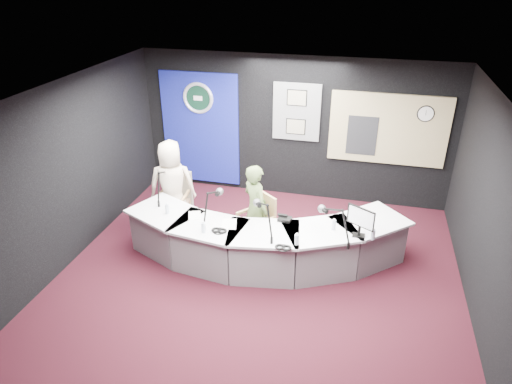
% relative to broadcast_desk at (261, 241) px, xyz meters
% --- Properties ---
extents(ground, '(6.00, 6.00, 0.00)m').
position_rel_broadcast_desk_xyz_m(ground, '(0.05, -0.55, -0.38)').
color(ground, black).
rests_on(ground, ground).
extents(ceiling, '(6.00, 6.00, 0.02)m').
position_rel_broadcast_desk_xyz_m(ceiling, '(0.05, -0.55, 2.42)').
color(ceiling, silver).
rests_on(ceiling, ground).
extents(wall_back, '(6.00, 0.02, 2.80)m').
position_rel_broadcast_desk_xyz_m(wall_back, '(0.05, 2.45, 1.02)').
color(wall_back, black).
rests_on(wall_back, ground).
extents(wall_front, '(6.00, 0.02, 2.80)m').
position_rel_broadcast_desk_xyz_m(wall_front, '(0.05, -3.55, 1.02)').
color(wall_front, black).
rests_on(wall_front, ground).
extents(wall_left, '(0.02, 6.00, 2.80)m').
position_rel_broadcast_desk_xyz_m(wall_left, '(-2.95, -0.55, 1.02)').
color(wall_left, black).
rests_on(wall_left, ground).
extents(wall_right, '(0.02, 6.00, 2.80)m').
position_rel_broadcast_desk_xyz_m(wall_right, '(3.05, -0.55, 1.02)').
color(wall_right, black).
rests_on(wall_right, ground).
extents(broadcast_desk, '(4.50, 1.90, 0.75)m').
position_rel_broadcast_desk_xyz_m(broadcast_desk, '(0.00, 0.00, 0.00)').
color(broadcast_desk, silver).
rests_on(broadcast_desk, ground).
extents(backdrop_panel, '(1.60, 0.05, 2.30)m').
position_rel_broadcast_desk_xyz_m(backdrop_panel, '(-1.85, 2.42, 0.88)').
color(backdrop_panel, navy).
rests_on(backdrop_panel, wall_back).
extents(agency_seal, '(0.63, 0.07, 0.63)m').
position_rel_broadcast_desk_xyz_m(agency_seal, '(-1.85, 2.38, 1.52)').
color(agency_seal, silver).
rests_on(agency_seal, backdrop_panel).
extents(seal_center, '(0.48, 0.01, 0.48)m').
position_rel_broadcast_desk_xyz_m(seal_center, '(-1.85, 2.38, 1.52)').
color(seal_center, black).
rests_on(seal_center, backdrop_panel).
extents(pinboard, '(0.90, 0.04, 1.10)m').
position_rel_broadcast_desk_xyz_m(pinboard, '(0.10, 2.42, 1.38)').
color(pinboard, slate).
rests_on(pinboard, wall_back).
extents(framed_photo_upper, '(0.34, 0.02, 0.27)m').
position_rel_broadcast_desk_xyz_m(framed_photo_upper, '(0.10, 2.39, 1.65)').
color(framed_photo_upper, gray).
rests_on(framed_photo_upper, pinboard).
extents(framed_photo_lower, '(0.34, 0.02, 0.27)m').
position_rel_broadcast_desk_xyz_m(framed_photo_lower, '(0.10, 2.39, 1.09)').
color(framed_photo_lower, gray).
rests_on(framed_photo_lower, pinboard).
extents(booth_window_frame, '(2.12, 0.06, 1.32)m').
position_rel_broadcast_desk_xyz_m(booth_window_frame, '(1.80, 2.42, 1.18)').
color(booth_window_frame, tan).
rests_on(booth_window_frame, wall_back).
extents(booth_glow, '(2.00, 0.02, 1.20)m').
position_rel_broadcast_desk_xyz_m(booth_glow, '(1.80, 2.41, 1.18)').
color(booth_glow, '#CEB982').
rests_on(booth_glow, booth_window_frame).
extents(equipment_rack, '(0.55, 0.02, 0.75)m').
position_rel_broadcast_desk_xyz_m(equipment_rack, '(1.35, 2.39, 1.03)').
color(equipment_rack, black).
rests_on(equipment_rack, booth_window_frame).
extents(wall_clock, '(0.28, 0.01, 0.28)m').
position_rel_broadcast_desk_xyz_m(wall_clock, '(2.40, 2.39, 1.52)').
color(wall_clock, white).
rests_on(wall_clock, booth_window_frame).
extents(armchair_left, '(0.55, 0.55, 0.90)m').
position_rel_broadcast_desk_xyz_m(armchair_left, '(-1.77, 0.69, 0.08)').
color(armchair_left, '#A57C4B').
rests_on(armchair_left, ground).
extents(armchair_right, '(0.68, 0.68, 0.85)m').
position_rel_broadcast_desk_xyz_m(armchair_right, '(-0.18, 0.33, 0.05)').
color(armchair_right, '#A57C4B').
rests_on(armchair_right, ground).
extents(draped_jacket, '(0.51, 0.14, 0.70)m').
position_rel_broadcast_desk_xyz_m(draped_jacket, '(-1.76, 0.94, 0.24)').
color(draped_jacket, slate).
rests_on(draped_jacket, armchair_left).
extents(person_man, '(0.92, 0.73, 1.63)m').
position_rel_broadcast_desk_xyz_m(person_man, '(-1.77, 0.69, 0.44)').
color(person_man, beige).
rests_on(person_man, ground).
extents(person_woman, '(0.65, 0.64, 1.51)m').
position_rel_broadcast_desk_xyz_m(person_woman, '(-0.18, 0.33, 0.38)').
color(person_woman, '#506535').
rests_on(person_woman, ground).
extents(computer_monitor, '(0.35, 0.22, 0.27)m').
position_rel_broadcast_desk_xyz_m(computer_monitor, '(1.47, -0.08, 0.70)').
color(computer_monitor, black).
rests_on(computer_monitor, broadcast_desk).
extents(desk_phone, '(0.21, 0.18, 0.05)m').
position_rel_broadcast_desk_xyz_m(desk_phone, '(0.34, 0.09, 0.40)').
color(desk_phone, black).
rests_on(desk_phone, broadcast_desk).
extents(headphones_near, '(0.20, 0.20, 0.03)m').
position_rel_broadcast_desk_xyz_m(headphones_near, '(0.47, -0.67, 0.39)').
color(headphones_near, black).
rests_on(headphones_near, broadcast_desk).
extents(headphones_far, '(0.21, 0.21, 0.04)m').
position_rel_broadcast_desk_xyz_m(headphones_far, '(-0.53, -0.46, 0.39)').
color(headphones_far, black).
rests_on(headphones_far, broadcast_desk).
extents(paper_stack, '(0.27, 0.32, 0.00)m').
position_rel_broadcast_desk_xyz_m(paper_stack, '(-1.05, -0.10, 0.38)').
color(paper_stack, white).
rests_on(paper_stack, broadcast_desk).
extents(notepad, '(0.28, 0.35, 0.00)m').
position_rel_broadcast_desk_xyz_m(notepad, '(-0.45, -0.22, 0.38)').
color(notepad, white).
rests_on(notepad, broadcast_desk).
extents(boom_mic_a, '(0.22, 0.73, 0.60)m').
position_rel_broadcast_desk_xyz_m(boom_mic_a, '(-1.77, 0.34, 0.68)').
color(boom_mic_a, black).
rests_on(boom_mic_a, broadcast_desk).
extents(boom_mic_b, '(0.17, 0.74, 0.60)m').
position_rel_broadcast_desk_xyz_m(boom_mic_b, '(-0.73, -0.16, 0.68)').
color(boom_mic_b, black).
rests_on(boom_mic_b, broadcast_desk).
extents(boom_mic_c, '(0.46, 0.64, 0.60)m').
position_rel_broadcast_desk_xyz_m(boom_mic_c, '(0.11, -0.32, 0.68)').
color(boom_mic_c, black).
rests_on(boom_mic_c, broadcast_desk).
extents(boom_mic_d, '(0.56, 0.56, 0.60)m').
position_rel_broadcast_desk_xyz_m(boom_mic_d, '(1.12, -0.23, 0.68)').
color(boom_mic_d, black).
rests_on(boom_mic_d, broadcast_desk).
extents(water_bottles, '(3.22, 0.60, 0.18)m').
position_rel_broadcast_desk_xyz_m(water_bottles, '(0.08, -0.27, 0.46)').
color(water_bottles, silver).
rests_on(water_bottles, broadcast_desk).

